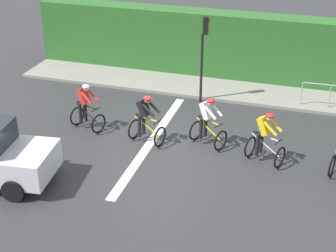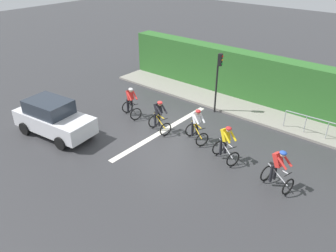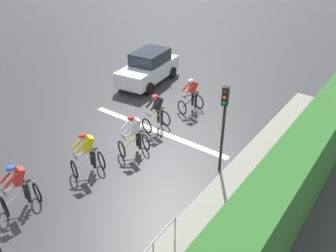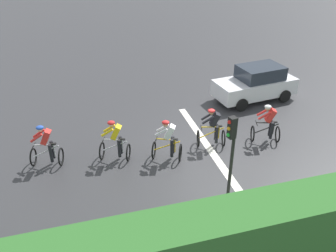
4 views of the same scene
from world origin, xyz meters
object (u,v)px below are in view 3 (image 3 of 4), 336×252
Objects in this scene: cyclist_lead at (19,188)px; cyclist_mid at (134,135)px; car_white at (149,67)px; cyclist_fourth at (157,113)px; traffic_light_near_crossing at (224,117)px; cyclist_second at (88,154)px; cyclist_trailing at (192,96)px.

cyclist_lead is 4.46m from cyclist_mid.
car_white reaches higher than cyclist_lead.
traffic_light_near_crossing reaches higher than cyclist_fourth.
traffic_light_near_crossing reaches higher than cyclist_mid.
cyclist_fourth is (-0.44, -6.33, 0.00)m from cyclist_lead.
traffic_light_near_crossing is (-3.73, -2.84, 1.43)m from cyclist_second.
cyclist_fourth is at bearing -94.01° from cyclist_lead.
cyclist_lead is at bearing 85.99° from cyclist_fourth.
cyclist_fourth is 0.39× the size of car_white.
car_white is (3.91, -5.71, 0.08)m from cyclist_mid.
cyclist_second is at bearing -97.97° from cyclist_lead.
traffic_light_near_crossing is at bearing 135.43° from cyclist_trailing.
cyclist_trailing is at bearing 158.58° from car_white.
traffic_light_near_crossing is (-4.08, -5.32, 1.43)m from cyclist_lead.
car_white reaches higher than cyclist_second.
car_white is (3.39, -7.61, 0.08)m from cyclist_second.
car_white is 1.28× the size of traffic_light_near_crossing.
cyclist_second is at bearing 86.30° from cyclist_trailing.
cyclist_mid is 1.00× the size of cyclist_fourth.
cyclist_trailing is at bearing -94.93° from cyclist_lead.
traffic_light_near_crossing is (-3.21, -0.94, 1.43)m from cyclist_mid.
cyclist_second is (-0.35, -2.47, 0.00)m from cyclist_lead.
cyclist_fourth is 2.29m from cyclist_trailing.
cyclist_lead is 2.50m from cyclist_second.
car_white is at bearing -73.21° from cyclist_lead.
cyclist_lead is at bearing 106.79° from car_white.
cyclist_trailing is 4.89m from traffic_light_near_crossing.
cyclist_fourth is at bearing -91.46° from cyclist_second.
car_white is at bearing -66.00° from cyclist_second.
cyclist_second is 1.00× the size of cyclist_trailing.
cyclist_trailing is at bearing -44.57° from traffic_light_near_crossing.
cyclist_mid and cyclist_trailing have the same top height.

